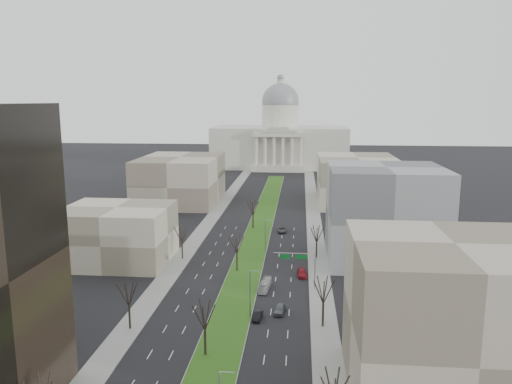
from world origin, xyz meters
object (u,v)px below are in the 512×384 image
Objects in this scene: car_grey_near at (280,309)px; car_grey_far at (282,230)px; box_van at (265,285)px; car_red at (302,273)px; car_black at (258,316)px.

car_grey_near is 59.61m from car_grey_far.
box_van is (-1.81, -47.77, 0.29)m from car_grey_far.
box_van is (-3.72, 11.81, 0.23)m from car_grey_near.
car_grey_near is 12.39m from box_van.
car_red is 39.31m from car_grey_far.
car_black is at bearing -85.53° from box_van.
box_van reaches higher than car_grey_far.
car_red is at bearing 75.92° from car_black.
box_van is at bearing -135.80° from car_red.
car_black is at bearing -113.21° from car_red.
car_grey_far is 0.72× the size of box_van.
car_grey_far is at bearing 100.77° from car_grey_near.
car_grey_near is 0.88× the size of car_grey_far.
car_red is at bearing -82.02° from car_grey_far.
car_grey_far reaches higher than car_red.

